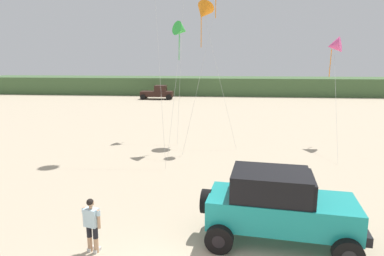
{
  "coord_description": "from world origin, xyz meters",
  "views": [
    {
      "loc": [
        1.36,
        -6.89,
        5.55
      ],
      "look_at": [
        0.39,
        3.33,
        3.47
      ],
      "focal_mm": 31.36,
      "sensor_mm": 36.0,
      "label": 1
    }
  ],
  "objects_px": {
    "kite_blue_swept": "(181,30)",
    "person_watching": "(92,222)",
    "kite_yellow_diamond": "(204,12)",
    "distant_pickup": "(158,93)",
    "jeep": "(279,205)",
    "kite_black_sled": "(334,46)"
  },
  "relations": [
    {
      "from": "jeep",
      "to": "distant_pickup",
      "type": "height_order",
      "value": "jeep"
    },
    {
      "from": "kite_black_sled",
      "to": "jeep",
      "type": "bearing_deg",
      "value": -111.62
    },
    {
      "from": "jeep",
      "to": "kite_yellow_diamond",
      "type": "xyz_separation_m",
      "value": [
        -3.19,
        13.48,
        7.47
      ]
    },
    {
      "from": "kite_blue_swept",
      "to": "kite_yellow_diamond",
      "type": "relative_size",
      "value": 0.83
    },
    {
      "from": "jeep",
      "to": "kite_black_sled",
      "type": "relative_size",
      "value": 0.69
    },
    {
      "from": "jeep",
      "to": "person_watching",
      "type": "xyz_separation_m",
      "value": [
        -5.49,
        -1.12,
        -0.26
      ]
    },
    {
      "from": "jeep",
      "to": "kite_yellow_diamond",
      "type": "distance_m",
      "value": 15.74
    },
    {
      "from": "distant_pickup",
      "to": "person_watching",
      "type": "bearing_deg",
      "value": -81.6
    },
    {
      "from": "distant_pickup",
      "to": "kite_yellow_diamond",
      "type": "relative_size",
      "value": 0.49
    },
    {
      "from": "kite_black_sled",
      "to": "kite_blue_swept",
      "type": "bearing_deg",
      "value": -166.63
    },
    {
      "from": "jeep",
      "to": "kite_blue_swept",
      "type": "distance_m",
      "value": 13.66
    },
    {
      "from": "jeep",
      "to": "distant_pickup",
      "type": "distance_m",
      "value": 39.69
    },
    {
      "from": "person_watching",
      "to": "kite_yellow_diamond",
      "type": "height_order",
      "value": "kite_yellow_diamond"
    },
    {
      "from": "kite_blue_swept",
      "to": "person_watching",
      "type": "bearing_deg",
      "value": -94.96
    },
    {
      "from": "kite_blue_swept",
      "to": "distant_pickup",
      "type": "bearing_deg",
      "value": 104.44
    },
    {
      "from": "person_watching",
      "to": "kite_blue_swept",
      "type": "xyz_separation_m",
      "value": [
        1.08,
        12.48,
        6.43
      ]
    },
    {
      "from": "person_watching",
      "to": "distant_pickup",
      "type": "bearing_deg",
      "value": 98.4
    },
    {
      "from": "distant_pickup",
      "to": "kite_black_sled",
      "type": "relative_size",
      "value": 0.65
    },
    {
      "from": "kite_black_sled",
      "to": "kite_blue_swept",
      "type": "height_order",
      "value": "kite_blue_swept"
    },
    {
      "from": "kite_blue_swept",
      "to": "kite_yellow_diamond",
      "type": "distance_m",
      "value": 2.77
    },
    {
      "from": "jeep",
      "to": "distant_pickup",
      "type": "relative_size",
      "value": 1.07
    },
    {
      "from": "kite_yellow_diamond",
      "to": "distant_pickup",
      "type": "bearing_deg",
      "value": 108.22
    }
  ]
}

